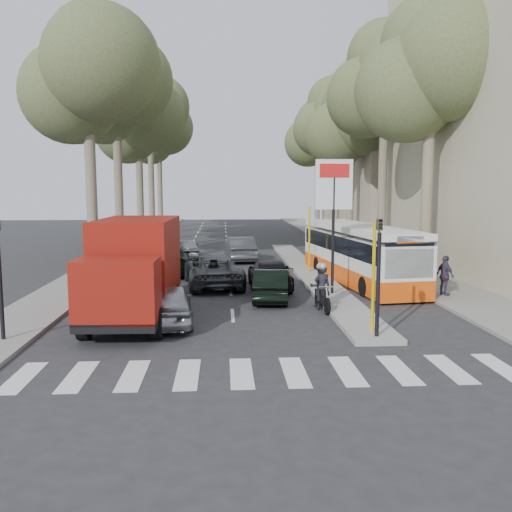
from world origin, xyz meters
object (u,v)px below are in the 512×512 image
(motorcycle, at_px, (321,288))
(city_bus, at_px, (359,252))
(red_truck, at_px, (135,268))
(dark_hatchback, at_px, (271,284))
(silver_hatchback, at_px, (168,304))

(motorcycle, bearing_deg, city_bus, 59.76)
(red_truck, xyz_separation_m, city_bus, (9.39, 6.90, -0.36))
(dark_hatchback, relative_size, motorcycle, 1.85)
(red_truck, relative_size, city_bus, 0.61)
(silver_hatchback, relative_size, motorcycle, 1.90)
(silver_hatchback, bearing_deg, dark_hatchback, -141.48)
(silver_hatchback, height_order, motorcycle, motorcycle)
(silver_hatchback, height_order, dark_hatchback, silver_hatchback)
(dark_hatchback, distance_m, motorcycle, 2.41)
(motorcycle, bearing_deg, silver_hatchback, -164.36)
(silver_hatchback, xyz_separation_m, city_bus, (8.23, 7.48, 0.77))
(dark_hatchback, height_order, city_bus, city_bus)
(city_bus, bearing_deg, motorcycle, -123.96)
(dark_hatchback, height_order, motorcycle, motorcycle)
(dark_hatchback, bearing_deg, silver_hatchback, 50.56)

